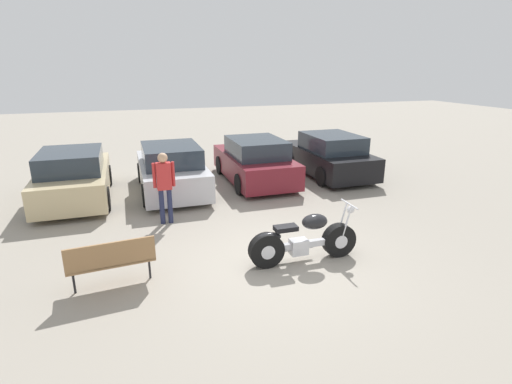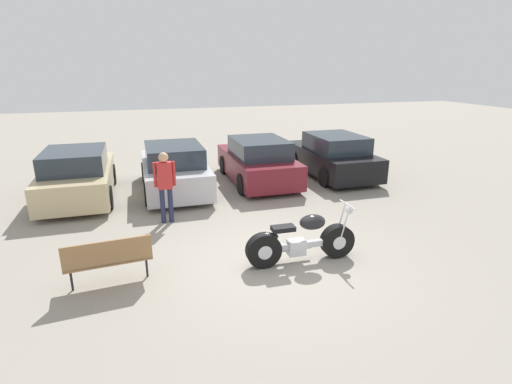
% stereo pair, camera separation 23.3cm
% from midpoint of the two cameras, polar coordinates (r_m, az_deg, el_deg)
% --- Properties ---
extents(ground_plane, '(60.00, 60.00, 0.00)m').
position_cam_midpoint_polar(ground_plane, '(7.99, 3.87, -9.85)').
color(ground_plane, gray).
extents(motorcycle, '(2.22, 0.62, 1.10)m').
position_cam_midpoint_polar(motorcycle, '(7.83, 7.26, -6.94)').
color(motorcycle, black).
rests_on(motorcycle, ground_plane).
extents(parked_car_champagne, '(1.89, 4.05, 1.46)m').
position_cam_midpoint_polar(parked_car_champagne, '(12.44, -23.64, 2.14)').
color(parked_car_champagne, '#C6B284').
rests_on(parked_car_champagne, ground_plane).
extents(parked_car_silver, '(1.89, 4.05, 1.46)m').
position_cam_midpoint_polar(parked_car_silver, '(12.34, -11.07, 3.21)').
color(parked_car_silver, '#BCBCC1').
rests_on(parked_car_silver, ground_plane).
extents(parked_car_maroon, '(1.89, 4.05, 1.46)m').
position_cam_midpoint_polar(parked_car_maroon, '(13.09, 0.76, 4.36)').
color(parked_car_maroon, maroon).
rests_on(parked_car_maroon, ground_plane).
extents(parked_car_black, '(1.89, 4.05, 1.46)m').
position_cam_midpoint_polar(parked_car_black, '(14.14, 11.35, 5.02)').
color(parked_car_black, black).
rests_on(parked_car_black, ground_plane).
extents(park_bench, '(1.48, 0.53, 0.89)m').
position_cam_midpoint_polar(park_bench, '(7.33, -19.48, -8.80)').
color(park_bench, '#997047').
rests_on(park_bench, ground_plane).
extents(person_standing, '(0.52, 0.23, 1.75)m').
position_cam_midpoint_polar(person_standing, '(9.73, -12.20, 1.50)').
color(person_standing, '#232847').
rests_on(person_standing, ground_plane).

